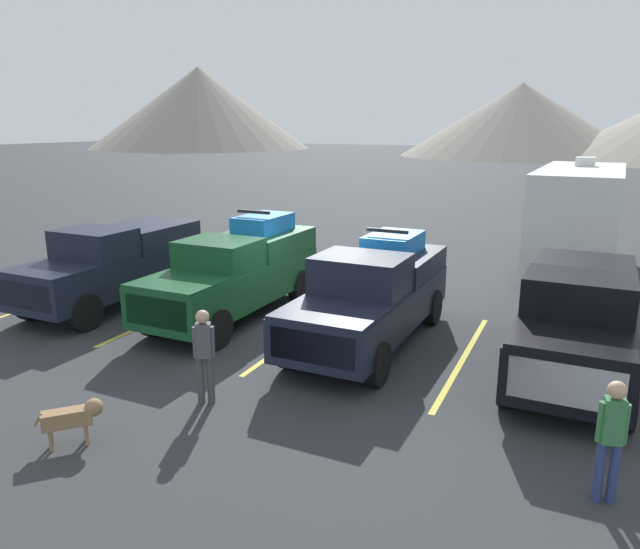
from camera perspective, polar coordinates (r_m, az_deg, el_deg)
name	(u,v)px	position (r m, az deg, el deg)	size (l,w,h in m)	color
ground_plane	(309,328)	(14.44, -1.04, -5.18)	(240.00, 240.00, 0.00)	#2D3033
pickup_truck_a	(115,262)	(17.04, -19.05, 1.10)	(2.21, 5.46, 2.17)	black
pickup_truck_b	(238,270)	(15.29, -7.90, 0.44)	(2.13, 5.82, 2.61)	#144723
pickup_truck_c	(373,293)	(13.35, 5.09, -1.74)	(2.22, 5.80, 2.44)	black
pickup_truck_d	(577,319)	(12.59, 23.39, -3.96)	(2.21, 5.45, 2.15)	black
lot_stripe_a	(66,296)	(18.59, -23.14, -1.88)	(0.12, 5.50, 0.01)	gold
lot_stripe_b	(173,312)	(16.07, -13.92, -3.56)	(0.12, 5.50, 0.01)	gold
lot_stripe_c	(303,333)	(14.13, -1.69, -5.62)	(0.12, 5.50, 0.01)	gold
lot_stripe_d	(463,358)	(13.02, 13.59, -7.82)	(0.12, 5.50, 0.01)	gold
camper_trailer_a	(578,213)	(21.32, 23.50, 5.43)	(2.78, 8.24, 3.71)	white
person_a	(204,350)	(10.59, -11.06, -7.16)	(0.35, 0.30, 1.72)	#3F3F42
person_b	(611,434)	(8.67, 26.17, -13.56)	(0.37, 0.24, 1.70)	navy
dog	(75,416)	(10.07, -22.45, -12.44)	(0.75, 0.79, 0.70)	olive
mountain_ridge	(605,105)	(96.73, 25.64, 14.43)	(171.60, 49.21, 17.73)	gray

